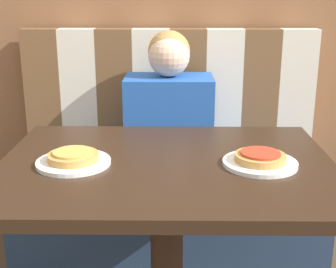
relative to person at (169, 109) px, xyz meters
name	(u,v)px	position (x,y,z in m)	size (l,w,h in m)	color
booth_seat	(169,216)	(0.00, 0.00, -0.50)	(1.33, 0.51, 0.45)	navy
booth_backrest	(169,94)	(0.00, 0.21, 0.02)	(1.33, 0.09, 0.59)	brown
dining_table	(167,192)	(0.00, -0.65, -0.09)	(0.97, 0.73, 0.73)	black
person	(169,109)	(0.00, 0.00, 0.00)	(0.37, 0.24, 0.60)	#2356B2
plate_left	(74,162)	(-0.27, -0.67, 0.01)	(0.21, 0.21, 0.01)	white
plate_right	(260,163)	(0.27, -0.67, 0.01)	(0.21, 0.21, 0.01)	white
pizza_left	(73,156)	(-0.27, -0.67, 0.03)	(0.14, 0.14, 0.03)	#C68E47
pizza_right	(260,157)	(0.27, -0.67, 0.03)	(0.14, 0.14, 0.03)	#C68E47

